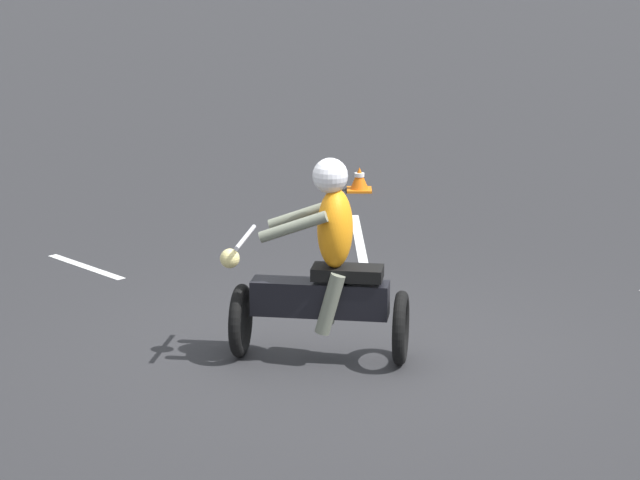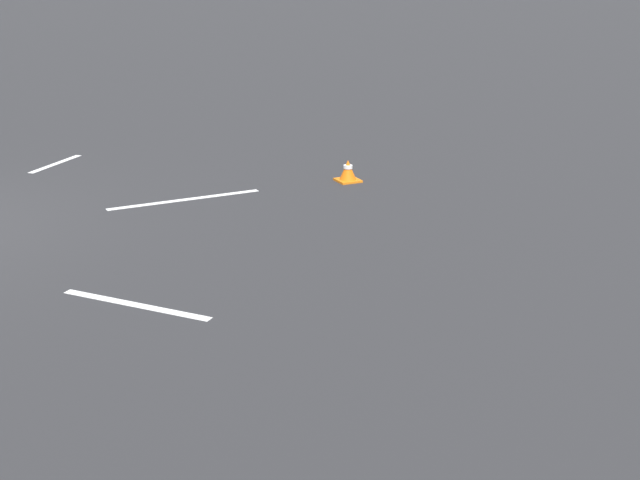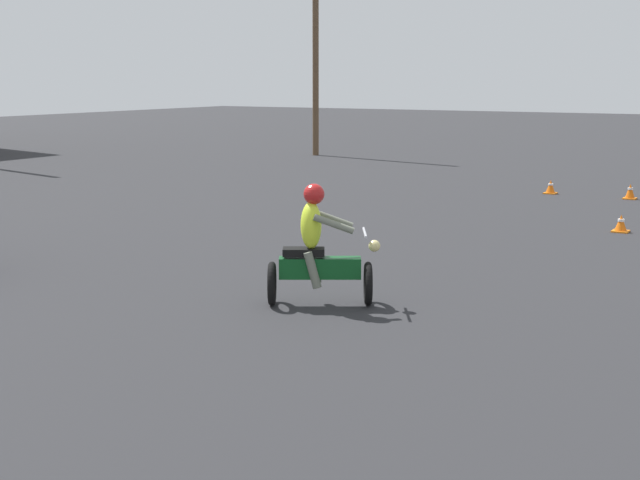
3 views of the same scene
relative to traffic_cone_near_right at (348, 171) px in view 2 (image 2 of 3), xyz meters
The scene contains 4 objects.
traffic_cone_near_right is the anchor object (origin of this frame).
lane_stripe_nw 5.08m from the traffic_cone_near_right, 39.90° to the left, with size 0.10×1.64×0.01m, color silver.
lane_stripe_w 2.41m from the traffic_cone_near_right, ahead, with size 0.10×2.10×0.01m, color silver.
lane_stripe_sw 4.62m from the traffic_cone_near_right, 38.32° to the right, with size 0.10×1.24×0.01m, color silver.
Camera 2 is at (-0.53, 11.27, 3.25)m, focal length 50.00 mm.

